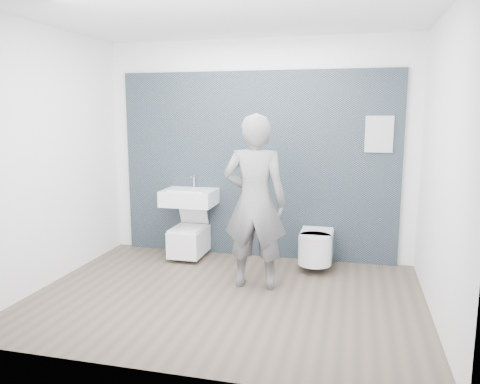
% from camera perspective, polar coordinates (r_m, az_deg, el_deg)
% --- Properties ---
extents(ground, '(4.00, 4.00, 0.00)m').
position_cam_1_polar(ground, '(4.97, -1.71, -12.60)').
color(ground, brown).
rests_on(ground, ground).
extents(room_shell, '(4.00, 4.00, 4.00)m').
position_cam_1_polar(room_shell, '(4.60, -1.82, 7.88)').
color(room_shell, white).
rests_on(room_shell, ground).
extents(tile_wall, '(3.60, 0.06, 2.40)m').
position_cam_1_polar(tile_wall, '(6.31, 1.93, -7.68)').
color(tile_wall, black).
rests_on(tile_wall, ground).
extents(washbasin, '(0.67, 0.50, 0.50)m').
position_cam_1_polar(washbasin, '(6.08, -6.20, -0.60)').
color(washbasin, white).
rests_on(washbasin, ground).
extents(toilet_square, '(0.40, 0.59, 0.76)m').
position_cam_1_polar(toilet_square, '(6.17, -6.22, -5.74)').
color(toilet_square, white).
rests_on(toilet_square, ground).
extents(toilet_rounded, '(0.40, 0.67, 0.36)m').
position_cam_1_polar(toilet_rounded, '(5.77, 9.21, -6.60)').
color(toilet_rounded, white).
rests_on(toilet_rounded, ground).
extents(info_placard, '(0.33, 0.03, 0.43)m').
position_cam_1_polar(info_placard, '(6.15, 15.86, -8.53)').
color(info_placard, white).
rests_on(info_placard, ground).
extents(visitor, '(0.69, 0.47, 1.88)m').
position_cam_1_polar(visitor, '(4.98, 1.82, -1.25)').
color(visitor, slate).
rests_on(visitor, ground).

